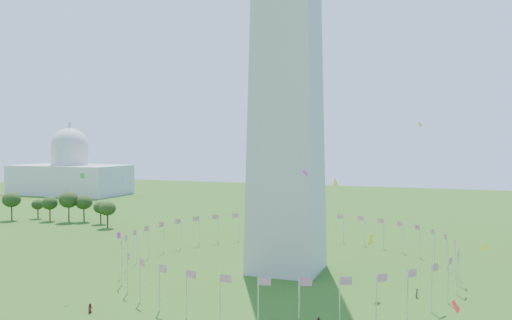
% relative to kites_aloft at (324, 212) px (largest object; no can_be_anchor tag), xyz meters
% --- Properties ---
extents(flag_ring, '(80.24, 80.24, 9.00)m').
position_rel_kites_aloft_xyz_m(flag_ring, '(-14.65, 23.24, -13.87)').
color(flag_ring, silver).
rests_on(flag_ring, ground).
extents(capitol_building, '(70.00, 35.00, 46.00)m').
position_rel_kites_aloft_xyz_m(capitol_building, '(-194.65, 153.24, 4.63)').
color(capitol_building, beige).
rests_on(capitol_building, ground).
extents(kites_aloft, '(111.93, 72.53, 32.88)m').
position_rel_kites_aloft_xyz_m(kites_aloft, '(0.00, 0.00, 0.00)').
color(kites_aloft, yellow).
rests_on(kites_aloft, ground).
extents(tree_line_west, '(55.17, 15.30, 12.12)m').
position_rel_kites_aloft_xyz_m(tree_line_west, '(-120.94, 63.84, -13.08)').
color(tree_line_west, '#304918').
rests_on(tree_line_west, ground).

